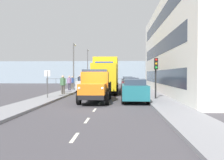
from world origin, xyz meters
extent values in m
plane|color=#423F44|center=(0.00, -9.43, 0.00)|extent=(80.00, 80.00, 0.00)
cube|color=gray|center=(-4.55, -9.43, 0.07)|extent=(2.14, 42.16, 0.15)
cube|color=gray|center=(4.55, -9.43, 0.07)|extent=(2.14, 42.16, 0.15)
cube|color=silver|center=(0.00, 7.05, 0.00)|extent=(0.12, 1.10, 0.01)
cube|color=silver|center=(0.00, 4.47, 0.00)|extent=(0.12, 1.10, 0.01)
cube|color=silver|center=(0.00, 1.70, 0.00)|extent=(0.12, 1.10, 0.01)
cube|color=silver|center=(0.00, -1.13, 0.00)|extent=(0.12, 1.10, 0.01)
cube|color=silver|center=(0.00, -3.80, 0.00)|extent=(0.12, 1.10, 0.01)
cube|color=silver|center=(0.00, -6.56, 0.00)|extent=(0.12, 1.10, 0.01)
cube|color=silver|center=(0.00, -9.22, 0.00)|extent=(0.12, 1.10, 0.01)
cube|color=silver|center=(0.00, -11.87, 0.00)|extent=(0.12, 1.10, 0.01)
cube|color=silver|center=(0.00, -14.56, 0.00)|extent=(0.12, 1.10, 0.01)
cube|color=silver|center=(0.00, -17.46, 0.00)|extent=(0.12, 1.10, 0.01)
cube|color=silver|center=(0.00, -19.79, 0.00)|extent=(0.12, 1.10, 0.01)
cube|color=silver|center=(0.00, -22.62, 0.00)|extent=(0.12, 1.10, 0.01)
cube|color=silver|center=(0.00, -24.99, 0.00)|extent=(0.12, 1.10, 0.01)
cube|color=silver|center=(0.00, -27.33, 0.00)|extent=(0.12, 1.10, 0.01)
cube|color=silver|center=(-8.87, -9.38, 4.86)|extent=(6.50, 23.55, 9.73)
cube|color=#2D3847|center=(-5.65, -9.38, 1.80)|extent=(0.08, 20.01, 1.40)
cube|color=#2D3847|center=(-5.65, -9.38, 4.80)|extent=(0.08, 20.01, 1.40)
cube|color=#2D3847|center=(-5.65, -9.38, 7.80)|extent=(0.08, 20.01, 1.40)
cube|color=#8C9EAD|center=(0.00, -33.51, 2.50)|extent=(80.00, 0.80, 5.00)
cylinder|color=#4C5156|center=(-14.00, -29.91, 0.60)|extent=(0.08, 0.08, 1.20)
cylinder|color=#4C5156|center=(-12.00, -29.91, 0.60)|extent=(0.08, 0.08, 1.20)
cylinder|color=#4C5156|center=(-10.00, -29.91, 0.60)|extent=(0.08, 0.08, 1.20)
cylinder|color=#4C5156|center=(-8.00, -29.91, 0.60)|extent=(0.08, 0.08, 1.20)
cylinder|color=#4C5156|center=(-6.00, -29.91, 0.60)|extent=(0.08, 0.08, 1.20)
cylinder|color=#4C5156|center=(-4.00, -29.91, 0.60)|extent=(0.08, 0.08, 1.20)
cylinder|color=#4C5156|center=(-2.00, -29.91, 0.60)|extent=(0.08, 0.08, 1.20)
cylinder|color=#4C5156|center=(0.00, -29.91, 0.60)|extent=(0.08, 0.08, 1.20)
cylinder|color=#4C5156|center=(2.00, -29.91, 0.60)|extent=(0.08, 0.08, 1.20)
cylinder|color=#4C5156|center=(4.00, -29.91, 0.60)|extent=(0.08, 0.08, 1.20)
cylinder|color=#4C5156|center=(6.00, -29.91, 0.60)|extent=(0.08, 0.08, 1.20)
cylinder|color=#4C5156|center=(8.00, -29.91, 0.60)|extent=(0.08, 0.08, 1.20)
cylinder|color=#4C5156|center=(10.00, -29.91, 0.60)|extent=(0.08, 0.08, 1.20)
cylinder|color=#4C5156|center=(12.00, -29.91, 0.60)|extent=(0.08, 0.08, 1.20)
cylinder|color=#4C5156|center=(14.00, -29.91, 0.60)|extent=(0.08, 0.08, 1.20)
cube|color=#4C5156|center=(0.00, -29.91, 1.12)|extent=(28.00, 0.08, 0.08)
cube|color=black|center=(0.36, -2.07, 0.60)|extent=(1.64, 5.60, 0.30)
cube|color=orange|center=(0.36, -0.22, 1.10)|extent=(1.72, 1.90, 0.70)
cube|color=silver|center=(0.36, 0.67, 1.07)|extent=(1.16, 0.08, 0.56)
sphere|color=white|center=(-0.37, 0.67, 1.20)|extent=(0.20, 0.20, 0.20)
sphere|color=white|center=(1.10, 0.67, 1.20)|extent=(0.20, 0.20, 0.20)
cube|color=orange|center=(0.36, -1.74, 1.67)|extent=(1.93, 1.34, 1.15)
cube|color=#2D3847|center=(0.36, -1.74, 2.15)|extent=(1.78, 1.23, 0.56)
cube|color=#2D2319|center=(0.36, -3.42, 0.83)|extent=(2.10, 2.80, 0.16)
cube|color=black|center=(-0.65, -3.42, 1.15)|extent=(0.08, 2.80, 0.56)
cube|color=black|center=(1.37, -3.42, 1.15)|extent=(0.08, 2.80, 0.56)
cylinder|color=black|center=(-0.60, -0.39, 0.45)|extent=(0.24, 0.90, 0.90)
cylinder|color=black|center=(1.33, -0.39, 0.45)|extent=(0.24, 0.90, 0.90)
cylinder|color=black|center=(-0.60, -3.61, 0.45)|extent=(0.24, 0.90, 0.90)
cylinder|color=black|center=(1.33, -3.61, 0.45)|extent=(0.24, 0.90, 0.90)
cube|color=gold|center=(0.08, -6.58, 1.82)|extent=(2.40, 2.21, 2.60)
cube|color=#2D3847|center=(0.08, -6.58, 2.39)|extent=(2.20, 2.04, 0.80)
cube|color=#1933B2|center=(0.08, -6.58, 3.22)|extent=(1.75, 0.20, 0.16)
cube|color=gold|center=(0.08, -10.58, 2.37)|extent=(2.50, 5.95, 3.00)
cube|color=black|center=(0.08, -9.64, 0.70)|extent=(2.00, 8.07, 0.36)
cylinder|color=black|center=(-1.07, -6.67, 0.52)|extent=(0.28, 1.04, 1.04)
cylinder|color=black|center=(1.23, -6.67, 0.52)|extent=(0.28, 1.04, 1.04)
cylinder|color=black|center=(-1.07, -10.28, 0.52)|extent=(0.28, 1.04, 1.04)
cylinder|color=black|center=(1.23, -10.28, 0.52)|extent=(0.28, 1.04, 1.04)
cylinder|color=black|center=(-1.07, -12.40, 0.52)|extent=(0.28, 1.04, 1.04)
cylinder|color=black|center=(1.23, -12.40, 0.52)|extent=(0.28, 1.04, 1.04)
cube|color=#1E6670|center=(-2.53, -1.96, 0.80)|extent=(1.82, 4.10, 1.00)
cube|color=#2D3847|center=(-2.53, -1.76, 1.51)|extent=(1.49, 2.26, 0.42)
cylinder|color=black|center=(-1.66, -3.24, 0.30)|extent=(0.18, 0.60, 0.60)
cylinder|color=black|center=(-3.39, -3.24, 0.30)|extent=(0.18, 0.60, 0.60)
cylinder|color=black|center=(-1.66, -0.69, 0.30)|extent=(0.18, 0.60, 0.60)
cylinder|color=black|center=(-3.39, -0.69, 0.30)|extent=(0.18, 0.60, 0.60)
cube|color=maroon|center=(-2.53, -7.87, 0.80)|extent=(1.83, 4.23, 1.00)
cube|color=#2D3847|center=(-2.53, -7.67, 1.51)|extent=(1.50, 2.33, 0.42)
cylinder|color=black|center=(-1.66, -9.18, 0.30)|extent=(0.18, 0.60, 0.60)
cylinder|color=black|center=(-3.40, -9.18, 0.30)|extent=(0.18, 0.60, 0.60)
cylinder|color=black|center=(-1.66, -6.56, 0.30)|extent=(0.18, 0.60, 0.60)
cylinder|color=black|center=(-3.40, -6.56, 0.30)|extent=(0.18, 0.60, 0.60)
cube|color=white|center=(-2.53, -12.98, 0.80)|extent=(1.77, 4.08, 1.00)
cube|color=#2D3847|center=(-2.53, -12.78, 1.51)|extent=(1.45, 2.24, 0.42)
cylinder|color=black|center=(-1.69, -14.24, 0.30)|extent=(0.18, 0.60, 0.60)
cylinder|color=black|center=(-3.37, -14.24, 0.30)|extent=(0.18, 0.60, 0.60)
cylinder|color=black|center=(-1.69, -11.71, 0.30)|extent=(0.18, 0.60, 0.60)
cylinder|color=black|center=(-3.37, -11.71, 0.30)|extent=(0.18, 0.60, 0.60)
cube|color=black|center=(-2.53, -18.70, 0.80)|extent=(1.67, 4.25, 1.00)
cube|color=#2D3847|center=(-2.53, -18.50, 1.51)|extent=(1.37, 2.34, 0.42)
cylinder|color=black|center=(-1.74, -20.02, 0.30)|extent=(0.18, 0.60, 0.60)
cylinder|color=black|center=(-3.32, -20.02, 0.30)|extent=(0.18, 0.60, 0.60)
cylinder|color=black|center=(-1.74, -17.38, 0.30)|extent=(0.18, 0.60, 0.60)
cylinder|color=black|center=(-3.32, -17.38, 0.30)|extent=(0.18, 0.60, 0.60)
cube|color=#B7BABF|center=(2.53, -11.00, 0.80)|extent=(1.80, 3.97, 1.00)
cube|color=#2D3847|center=(2.53, -11.20, 1.51)|extent=(1.47, 2.18, 0.42)
cylinder|color=black|center=(1.67, -9.77, 0.30)|extent=(0.18, 0.60, 0.60)
cylinder|color=black|center=(3.38, -9.77, 0.30)|extent=(0.18, 0.60, 0.60)
cylinder|color=black|center=(1.67, -12.23, 0.30)|extent=(0.18, 0.60, 0.60)
cylinder|color=black|center=(3.38, -12.23, 0.30)|extent=(0.18, 0.60, 0.60)
cylinder|color=#4C473D|center=(3.90, -6.11, 0.59)|extent=(0.14, 0.14, 0.88)
cylinder|color=#4C473D|center=(4.08, -6.11, 0.59)|extent=(0.14, 0.14, 0.88)
cylinder|color=#47724C|center=(3.99, -6.11, 1.37)|extent=(0.34, 0.34, 0.69)
cylinder|color=#47724C|center=(3.77, -6.11, 1.34)|extent=(0.09, 0.09, 0.64)
cylinder|color=#47724C|center=(4.21, -6.11, 1.34)|extent=(0.09, 0.09, 0.64)
sphere|color=tan|center=(3.99, -6.11, 1.84)|extent=(0.24, 0.24, 0.24)
cylinder|color=#383342|center=(4.54, -8.29, 0.58)|extent=(0.14, 0.14, 0.87)
cylinder|color=#383342|center=(4.72, -8.29, 0.58)|extent=(0.14, 0.14, 0.87)
cylinder|color=#47724C|center=(4.63, -8.29, 1.36)|extent=(0.34, 0.34, 0.69)
cylinder|color=#47724C|center=(4.41, -8.29, 1.32)|extent=(0.09, 0.09, 0.63)
cylinder|color=#47724C|center=(4.85, -8.29, 1.32)|extent=(0.09, 0.09, 0.63)
sphere|color=tan|center=(4.63, -8.29, 1.82)|extent=(0.23, 0.23, 0.23)
cylinder|color=#383342|center=(4.55, -11.29, 0.57)|extent=(0.14, 0.14, 0.84)
cylinder|color=#383342|center=(4.73, -11.29, 0.57)|extent=(0.14, 0.14, 0.84)
cylinder|color=gray|center=(4.64, -11.29, 1.32)|extent=(0.34, 0.34, 0.66)
cylinder|color=gray|center=(4.42, -11.29, 1.29)|extent=(0.09, 0.09, 0.61)
cylinder|color=gray|center=(4.86, -11.29, 1.29)|extent=(0.09, 0.09, 0.61)
sphere|color=tan|center=(4.64, -11.29, 1.76)|extent=(0.23, 0.23, 0.23)
cylinder|color=#4C473D|center=(4.70, -13.51, 0.55)|extent=(0.14, 0.14, 0.81)
cylinder|color=#4C473D|center=(4.88, -13.51, 0.55)|extent=(0.14, 0.14, 0.81)
cylinder|color=#2D4C8C|center=(4.79, -13.51, 1.28)|extent=(0.34, 0.34, 0.64)
cylinder|color=#2D4C8C|center=(4.57, -13.51, 1.24)|extent=(0.09, 0.09, 0.59)
cylinder|color=#2D4C8C|center=(5.01, -13.51, 1.24)|extent=(0.09, 0.09, 0.59)
sphere|color=tan|center=(4.79, -13.51, 1.71)|extent=(0.22, 0.22, 0.22)
cylinder|color=#383342|center=(4.13, -15.58, 0.59)|extent=(0.14, 0.14, 0.88)
cylinder|color=#383342|center=(4.31, -15.58, 0.59)|extent=(0.14, 0.14, 0.88)
cylinder|color=black|center=(4.22, -15.58, 1.37)|extent=(0.34, 0.34, 0.69)
cylinder|color=black|center=(4.00, -15.58, 1.34)|extent=(0.09, 0.09, 0.64)
cylinder|color=black|center=(4.44, -15.58, 1.34)|extent=(0.09, 0.09, 0.64)
sphere|color=tan|center=(4.22, -15.58, 1.84)|extent=(0.24, 0.24, 0.24)
cylinder|color=black|center=(-4.29, -3.02, 1.75)|extent=(0.12, 0.12, 3.20)
cube|color=black|center=(-4.29, -2.88, 2.90)|extent=(0.28, 0.24, 0.90)
sphere|color=red|center=(-4.29, -2.76, 3.20)|extent=(0.18, 0.18, 0.18)
sphere|color=orange|center=(-4.29, -2.76, 2.90)|extent=(0.18, 0.18, 0.18)
sphere|color=green|center=(-4.29, -2.76, 2.60)|extent=(0.18, 0.18, 0.18)
cylinder|color=#59595B|center=(4.62, -13.56, 3.14)|extent=(0.16, 0.16, 5.98)
cylinder|color=#59595B|center=(4.62, -14.01, 6.03)|extent=(0.10, 0.90, 0.10)
sphere|color=silver|center=(4.62, -14.46, 5.98)|extent=(0.32, 0.32, 0.32)
cylinder|color=#59595B|center=(4.55, -24.91, 3.43)|extent=(0.16, 0.16, 6.55)
cylinder|color=#59595B|center=(4.55, -25.36, 6.60)|extent=(0.10, 0.90, 0.10)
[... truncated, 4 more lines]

